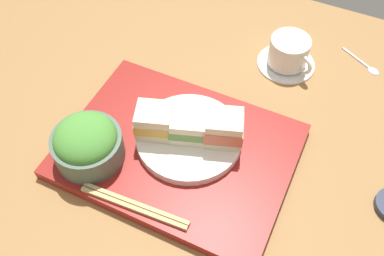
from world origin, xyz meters
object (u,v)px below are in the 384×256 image
coffee_cup (289,54)px  teaspoon (369,66)px  salad_bowl (87,143)px  chopsticks_pair (134,206)px  sandwich_plate (189,137)px  sandwich_middle (189,126)px  sandwich_near (154,121)px  sandwich_far (224,128)px

coffee_cup → teaspoon: coffee_cup is taller
salad_bowl → chopsticks_pair: size_ratio=0.64×
sandwich_plate → coffee_cup: 29.98cm
sandwich_middle → teaspoon: sandwich_middle is taller
sandwich_near → coffee_cup: size_ratio=0.65×
sandwich_far → teaspoon: sandwich_far is taller
sandwich_near → coffee_cup: 34.14cm
sandwich_near → coffee_cup: (15.58, 30.18, -3.47)cm
sandwich_far → coffee_cup: 27.06cm
sandwich_middle → sandwich_plate: bearing=90.0°
sandwich_plate → teaspoon: size_ratio=2.04×
sandwich_far → chopsticks_pair: bearing=-114.7°
coffee_cup → teaspoon: size_ratio=1.31×
sandwich_plate → salad_bowl: salad_bowl is taller
sandwich_middle → salad_bowl: (-14.32, -10.48, -0.26)cm
teaspoon → salad_bowl: bearing=-131.6°
chopsticks_pair → teaspoon: size_ratio=2.02×
sandwich_far → coffee_cup: (3.91, 26.53, -3.62)cm
sandwich_far → salad_bowl: bearing=-148.6°
sandwich_near → sandwich_middle: 6.13cm
sandwich_far → teaspoon: (20.21, 33.20, -6.46)cm
sandwich_near → coffee_cup: bearing=62.7°
sandwich_middle → sandwich_far: size_ratio=0.99×
sandwich_near → sandwich_far: size_ratio=0.98×
sandwich_near → teaspoon: size_ratio=0.85×
sandwich_far → chopsticks_pair: 20.03cm
sandwich_middle → coffee_cup: 30.14cm
salad_bowl → sandwich_middle: bearing=36.2°
sandwich_plate → coffee_cup: coffee_cup is taller
sandwich_plate → coffee_cup: (9.75, 28.36, 0.20)cm
sandwich_plate → coffee_cup: size_ratio=1.56×
sandwich_middle → chopsticks_pair: bearing=-98.4°
sandwich_far → teaspoon: size_ratio=0.86×
sandwich_near → chopsticks_pair: size_ratio=0.42×
sandwich_middle → sandwich_far: (5.84, 1.82, 0.55)cm
chopsticks_pair → coffee_cup: bearing=74.7°
sandwich_middle → chopsticks_pair: size_ratio=0.42×
sandwich_plate → sandwich_middle: bearing=-90.0°
sandwich_near → chopsticks_pair: (3.49, -14.13, -4.14)cm
chopsticks_pair → teaspoon: chopsticks_pair is taller
sandwich_far → chopsticks_pair: sandwich_far is taller
sandwich_plate → coffee_cup: bearing=71.0°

